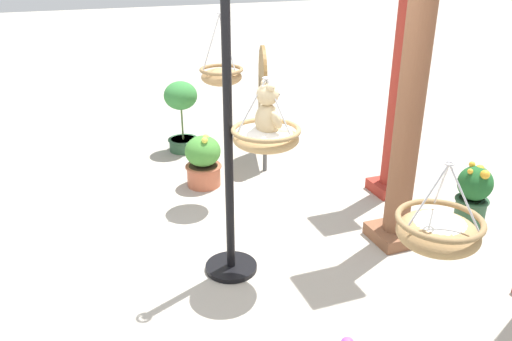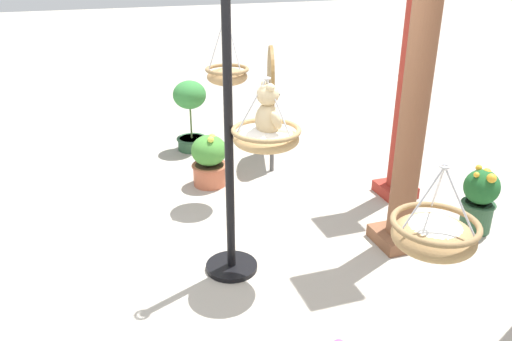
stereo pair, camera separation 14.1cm
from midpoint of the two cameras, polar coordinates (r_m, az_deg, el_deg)
ground_plane at (r=4.44m, az=0.26°, el=-11.48°), size 40.00×40.00×0.00m
display_pole_central at (r=4.16m, az=-1.91°, el=-2.36°), size 0.44×0.44×2.38m
hanging_basket_with_teddy at (r=3.91m, az=2.15°, el=3.71°), size 0.53×0.53×0.55m
teddy_bear at (r=3.86m, az=2.49°, el=6.27°), size 0.29×0.26×0.42m
hanging_basket_left_high at (r=5.24m, az=-2.40°, el=10.44°), size 0.43×0.43×0.70m
hanging_basket_right_low at (r=3.24m, az=20.14°, el=-6.61°), size 0.51×0.51×0.55m
greenhouse_pillar_left at (r=4.55m, az=17.93°, el=7.05°), size 0.45×0.45×2.78m
greenhouse_pillar_far_back at (r=5.56m, az=17.12°, el=9.71°), size 0.39×0.39×2.72m
potted_plant_fern_front at (r=5.90m, az=-4.46°, el=1.14°), size 0.41×0.41×0.62m
potted_plant_small_succulent at (r=5.38m, az=24.04°, el=-2.86°), size 0.33×0.33×0.66m
potted_plant_trailing_ivy at (r=6.88m, az=-6.64°, el=6.61°), size 0.43×0.43×0.94m
display_sign_board at (r=6.38m, az=2.25°, el=8.22°), size 0.72×0.24×1.45m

